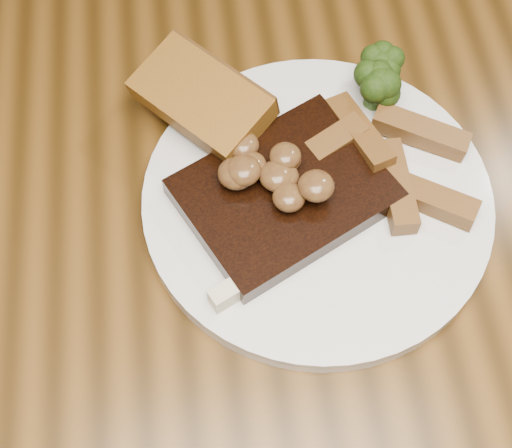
{
  "coord_description": "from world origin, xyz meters",
  "views": [
    {
      "loc": [
        -0.05,
        -0.24,
        1.24
      ],
      "look_at": [
        -0.02,
        0.0,
        0.78
      ],
      "focal_mm": 50.0,
      "sensor_mm": 36.0,
      "label": 1
    }
  ],
  "objects_px": {
    "dining_table": "(278,291)",
    "plate": "(317,201)",
    "potato_wedges": "(382,162)",
    "steak": "(284,194)",
    "garlic_bread": "(203,114)"
  },
  "relations": [
    {
      "from": "steak",
      "to": "garlic_bread",
      "type": "height_order",
      "value": "garlic_bread"
    },
    {
      "from": "dining_table",
      "to": "garlic_bread",
      "type": "height_order",
      "value": "garlic_bread"
    },
    {
      "from": "dining_table",
      "to": "potato_wedges",
      "type": "xyz_separation_m",
      "value": [
        0.09,
        0.05,
        0.12
      ]
    },
    {
      "from": "plate",
      "to": "garlic_bread",
      "type": "height_order",
      "value": "garlic_bread"
    },
    {
      "from": "potato_wedges",
      "to": "steak",
      "type": "bearing_deg",
      "value": -166.62
    },
    {
      "from": "dining_table",
      "to": "plate",
      "type": "xyz_separation_m",
      "value": [
        0.03,
        0.03,
        0.1
      ]
    },
    {
      "from": "dining_table",
      "to": "potato_wedges",
      "type": "bearing_deg",
      "value": 29.99
    },
    {
      "from": "plate",
      "to": "garlic_bread",
      "type": "relative_size",
      "value": 2.53
    },
    {
      "from": "plate",
      "to": "steak",
      "type": "bearing_deg",
      "value": -179.16
    },
    {
      "from": "dining_table",
      "to": "potato_wedges",
      "type": "height_order",
      "value": "potato_wedges"
    },
    {
      "from": "plate",
      "to": "dining_table",
      "type": "bearing_deg",
      "value": -136.24
    },
    {
      "from": "dining_table",
      "to": "plate",
      "type": "height_order",
      "value": "plate"
    },
    {
      "from": "dining_table",
      "to": "steak",
      "type": "relative_size",
      "value": 10.79
    },
    {
      "from": "dining_table",
      "to": "garlic_bread",
      "type": "distance_m",
      "value": 0.17
    },
    {
      "from": "dining_table",
      "to": "plate",
      "type": "bearing_deg",
      "value": 43.76
    }
  ]
}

